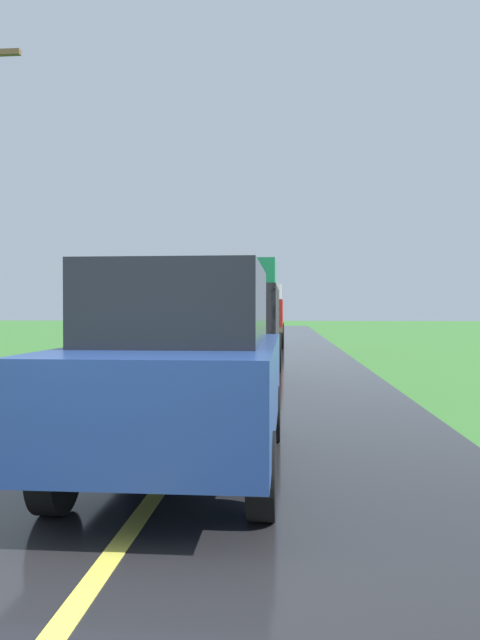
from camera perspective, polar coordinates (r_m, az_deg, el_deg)
banana_truck_near at (r=13.51m, az=-1.00°, el=0.31°), size 2.38×5.82×2.80m
banana_truck_far at (r=26.13m, az=1.74°, el=0.55°), size 2.38×5.81×2.80m
following_car at (r=5.48m, az=-5.36°, el=-4.56°), size 1.74×4.10×1.92m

